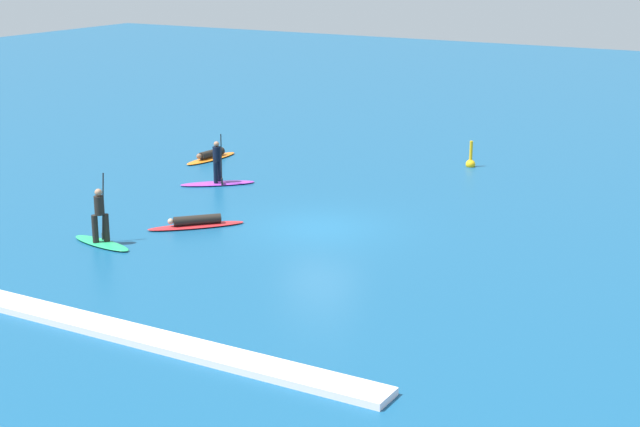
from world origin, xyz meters
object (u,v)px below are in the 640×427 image
Objects in this scene: surfer_on_green_board at (101,230)px; marker_buoy at (471,162)px; surfer_on_purple_board at (217,175)px; surfer_on_orange_board at (211,156)px; surfer_on_red_board at (196,223)px.

marker_buoy is at bearing -101.25° from surfer_on_green_board.
surfer_on_purple_board is 0.86× the size of surfer_on_orange_board.
surfer_on_green_board is at bearing 25.28° from surfer_on_orange_board.
surfer_on_red_board is at bearing -105.63° from surfer_on_green_board.
surfer_on_purple_board is at bearing 44.67° from surfer_on_orange_board.
surfer_on_orange_board is (-4.29, 11.84, -0.33)m from surfer_on_green_board.
surfer_on_purple_board is at bearing -133.59° from marker_buoy.
surfer_on_red_board is 10.48m from surfer_on_orange_board.
surfer_on_purple_board is 11.01m from marker_buoy.
marker_buoy reaches higher than surfer_on_red_board.
surfer_on_red_board is (1.46, 3.08, -0.33)m from surfer_on_green_board.
marker_buoy is (4.75, 13.17, 0.06)m from surfer_on_red_board.
surfer_on_green_board reaches higher than surfer_on_purple_board.
marker_buoy is at bearing -156.61° from surfer_on_red_board.
surfer_on_green_board is 2.14× the size of marker_buoy.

